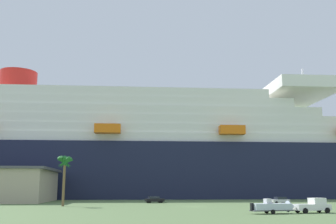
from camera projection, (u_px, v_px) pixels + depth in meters
ground_plane at (166, 201)px, 107.49m from camera, size 600.00×600.00×0.00m
cruise_ship at (116, 154)px, 140.97m from camera, size 268.46×63.57×54.32m
pickup_truck at (313, 206)px, 59.99m from camera, size 5.75×2.65×2.20m
small_boat_on_trailer at (275, 207)px, 58.30m from camera, size 8.11×2.31×2.15m
palm_tree at (65, 165)px, 81.68m from camera, size 3.27×3.32×10.07m
parked_car_black_coupe at (154, 199)px, 96.88m from camera, size 4.70×2.56×1.58m
parked_car_silver_sedan at (280, 200)px, 91.16m from camera, size 4.42×2.41×1.58m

